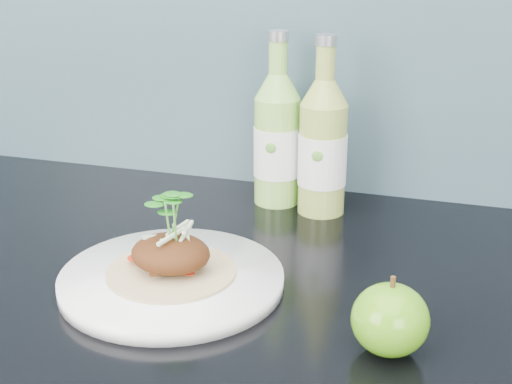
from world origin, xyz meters
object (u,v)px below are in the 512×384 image
(dinner_plate, at_px, (172,280))
(cider_bottle_left, at_px, (277,140))
(cider_bottle_right, at_px, (323,148))
(green_apple, at_px, (390,320))

(dinner_plate, height_order, cider_bottle_left, cider_bottle_left)
(dinner_plate, xyz_separation_m, cider_bottle_left, (0.04, 0.29, 0.09))
(dinner_plate, bearing_deg, cider_bottle_right, 67.66)
(cider_bottle_left, relative_size, cider_bottle_right, 1.00)
(cider_bottle_left, bearing_deg, cider_bottle_right, -9.19)
(cider_bottle_right, bearing_deg, cider_bottle_left, 153.93)
(dinner_plate, bearing_deg, cider_bottle_left, 81.91)
(dinner_plate, distance_m, green_apple, 0.26)
(green_apple, bearing_deg, dinner_plate, 166.28)
(green_apple, xyz_separation_m, cider_bottle_right, (-0.14, 0.33, 0.06))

